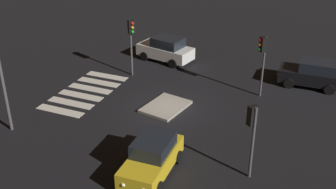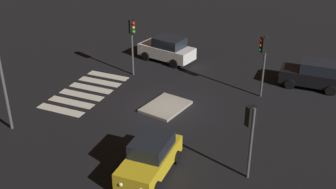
{
  "view_description": "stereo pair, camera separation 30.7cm",
  "coord_description": "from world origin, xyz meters",
  "px_view_note": "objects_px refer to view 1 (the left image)",
  "views": [
    {
      "loc": [
        21.19,
        8.92,
        12.5
      ],
      "look_at": [
        0.0,
        0.0,
        1.0
      ],
      "focal_mm": 44.48,
      "sensor_mm": 36.0,
      "label": 1
    },
    {
      "loc": [
        21.07,
        9.2,
        12.5
      ],
      "look_at": [
        0.0,
        0.0,
        1.0
      ],
      "focal_mm": 44.48,
      "sensor_mm": 36.0,
      "label": 2
    }
  ],
  "objects_px": {
    "traffic_island": "(166,107)",
    "traffic_light_south": "(131,34)",
    "car_black": "(312,74)",
    "traffic_light_west": "(263,52)",
    "car_white": "(166,49)",
    "car_yellow": "(152,157)",
    "traffic_light_north": "(252,124)"
  },
  "relations": [
    {
      "from": "traffic_island",
      "to": "traffic_light_south",
      "type": "bearing_deg",
      "value": -131.38
    },
    {
      "from": "car_black",
      "to": "traffic_light_west",
      "type": "bearing_deg",
      "value": 43.17
    },
    {
      "from": "car_black",
      "to": "car_white",
      "type": "bearing_deg",
      "value": -3.26
    },
    {
      "from": "car_black",
      "to": "traffic_light_west",
      "type": "distance_m",
      "value": 4.81
    },
    {
      "from": "car_black",
      "to": "car_white",
      "type": "distance_m",
      "value": 11.22
    },
    {
      "from": "traffic_island",
      "to": "car_black",
      "type": "height_order",
      "value": "car_black"
    },
    {
      "from": "car_black",
      "to": "car_white",
      "type": "xyz_separation_m",
      "value": [
        -0.46,
        -11.21,
        0.03
      ]
    },
    {
      "from": "car_black",
      "to": "car_yellow",
      "type": "distance_m",
      "value": 14.6
    },
    {
      "from": "car_white",
      "to": "traffic_light_west",
      "type": "relative_size",
      "value": 1.15
    },
    {
      "from": "car_white",
      "to": "car_yellow",
      "type": "relative_size",
      "value": 1.1
    },
    {
      "from": "car_white",
      "to": "traffic_light_south",
      "type": "xyz_separation_m",
      "value": [
        3.67,
        -1.08,
        2.23
      ]
    },
    {
      "from": "traffic_light_south",
      "to": "traffic_light_west",
      "type": "height_order",
      "value": "traffic_light_south"
    },
    {
      "from": "car_black",
      "to": "car_yellow",
      "type": "height_order",
      "value": "car_black"
    },
    {
      "from": "car_white",
      "to": "traffic_light_south",
      "type": "height_order",
      "value": "traffic_light_south"
    },
    {
      "from": "traffic_light_west",
      "to": "car_yellow",
      "type": "bearing_deg",
      "value": 34.39
    },
    {
      "from": "traffic_island",
      "to": "car_black",
      "type": "bearing_deg",
      "value": 130.51
    },
    {
      "from": "car_white",
      "to": "traffic_light_south",
      "type": "bearing_deg",
      "value": 85.24
    },
    {
      "from": "traffic_island",
      "to": "traffic_light_west",
      "type": "height_order",
      "value": "traffic_light_west"
    },
    {
      "from": "traffic_light_south",
      "to": "traffic_light_west",
      "type": "distance_m",
      "value": 9.22
    },
    {
      "from": "traffic_island",
      "to": "car_yellow",
      "type": "bearing_deg",
      "value": 17.61
    },
    {
      "from": "traffic_light_north",
      "to": "traffic_light_west",
      "type": "bearing_deg",
      "value": -44.1
    },
    {
      "from": "traffic_light_south",
      "to": "traffic_light_north",
      "type": "bearing_deg",
      "value": 1.77
    },
    {
      "from": "car_yellow",
      "to": "traffic_light_west",
      "type": "xyz_separation_m",
      "value": [
        -10.3,
        3.0,
        2.22
      ]
    },
    {
      "from": "car_yellow",
      "to": "car_black",
      "type": "bearing_deg",
      "value": 153.57
    },
    {
      "from": "car_yellow",
      "to": "traffic_light_west",
      "type": "distance_m",
      "value": 10.96
    },
    {
      "from": "traffic_island",
      "to": "traffic_light_north",
      "type": "distance_m",
      "value": 8.36
    },
    {
      "from": "car_black",
      "to": "traffic_light_south",
      "type": "bearing_deg",
      "value": 13.71
    },
    {
      "from": "traffic_light_north",
      "to": "car_black",
      "type": "bearing_deg",
      "value": -61.28
    },
    {
      "from": "traffic_light_north",
      "to": "traffic_island",
      "type": "bearing_deg",
      "value": 0.57
    },
    {
      "from": "car_yellow",
      "to": "traffic_light_west",
      "type": "height_order",
      "value": "traffic_light_west"
    },
    {
      "from": "car_black",
      "to": "traffic_light_south",
      "type": "distance_m",
      "value": 12.9
    },
    {
      "from": "traffic_light_south",
      "to": "car_black",
      "type": "bearing_deg",
      "value": 55.12
    }
  ]
}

